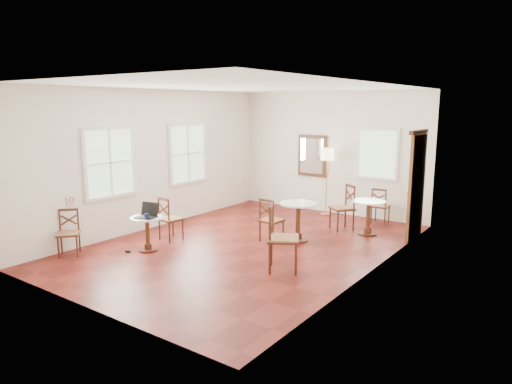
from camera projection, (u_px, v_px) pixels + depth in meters
ground at (247, 245)px, 8.95m from camera, size 7.00×7.00×0.00m
room_shell at (253, 146)px, 8.85m from camera, size 5.02×7.02×3.01m
cafe_table_near at (147, 230)px, 8.53m from camera, size 0.61×0.61×0.64m
cafe_table_mid at (298, 217)px, 9.14m from camera, size 0.73×0.73×0.77m
cafe_table_back at (368, 214)px, 9.60m from camera, size 0.69×0.69×0.73m
chair_near_a at (170, 219)px, 9.23m from camera, size 0.45×0.45×0.88m
chair_near_b at (68, 233)px, 8.30m from camera, size 0.54×0.54×0.83m
chair_mid_a at (271, 220)px, 9.12m from camera, size 0.43×0.43×0.87m
chair_mid_b at (282, 238)px, 7.49m from camera, size 0.69×0.69×1.10m
chair_back_a at (380, 206)px, 10.52m from camera, size 0.40×0.40×0.83m
chair_back_b at (343, 208)px, 9.98m from camera, size 0.63×0.63×0.98m
floor_lamp at (327, 159)px, 11.17m from camera, size 0.32×0.32×1.64m
laptop at (148, 214)px, 8.47m from camera, size 0.42×0.37×0.26m
mouse at (147, 216)px, 8.52m from camera, size 0.09×0.07×0.03m
navy_mug at (147, 216)px, 8.33m from camera, size 0.13×0.08×0.10m
water_glass at (147, 216)px, 8.39m from camera, size 0.05×0.05×0.09m
power_adapter at (128, 251)px, 8.50m from camera, size 0.09×0.05×0.04m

